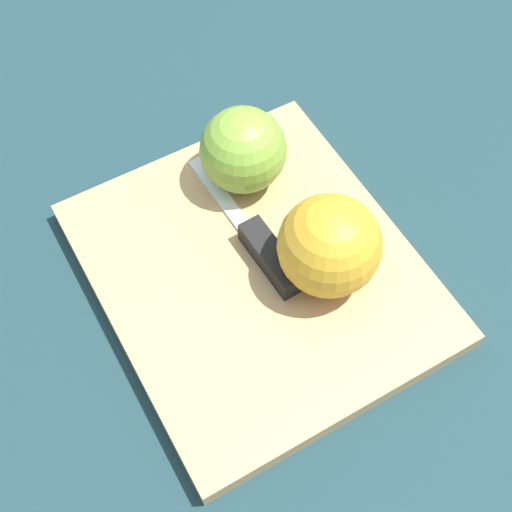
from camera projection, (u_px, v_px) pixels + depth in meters
ground_plane at (256, 279)px, 0.65m from camera, size 4.00×4.00×0.00m
cutting_board at (256, 273)px, 0.64m from camera, size 0.36×0.33×0.02m
apple_half_left at (329, 246)px, 0.59m from camera, size 0.09×0.09×0.09m
apple_half_right at (243, 150)px, 0.65m from camera, size 0.08×0.08×0.08m
knife at (266, 251)px, 0.63m from camera, size 0.18×0.06×0.02m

